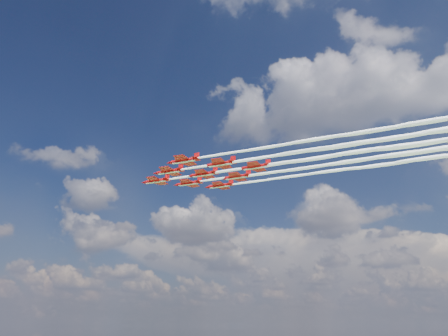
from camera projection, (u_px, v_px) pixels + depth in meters
The scene contains 8 objects.
jet_lead at pixel (322, 157), 128.63m from camera, with size 120.82×12.43×2.75m.
jet_row2_port at pixel (350, 144), 119.45m from camera, with size 120.82×12.43×2.75m.
jet_row2_starb at pixel (356, 161), 131.19m from camera, with size 120.82×12.43×2.75m.
jet_row3_port at pixel (383, 129), 110.27m from camera, with size 120.82×12.43×2.75m.
jet_row3_centre at pixel (386, 148), 122.01m from camera, with size 120.82×12.43×2.75m.
jet_row3_starb at pixel (389, 164), 133.74m from camera, with size 120.82×12.43×2.75m.
jet_row4_port at pixel (421, 134), 112.83m from camera, with size 120.82×12.43×2.75m.
jet_row4_starb at pixel (421, 152), 124.56m from camera, with size 120.82×12.43×2.75m.
Camera 1 is at (67.84, -115.94, 41.84)m, focal length 35.00 mm.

